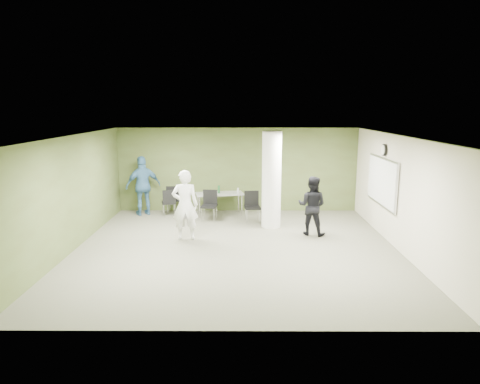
{
  "coord_description": "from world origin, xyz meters",
  "views": [
    {
      "loc": [
        0.15,
        -10.19,
        3.48
      ],
      "look_at": [
        0.09,
        1.0,
        1.24
      ],
      "focal_mm": 32.0,
      "sensor_mm": 36.0,
      "label": 1
    }
  ],
  "objects_px": {
    "chair_back_left": "(174,197)",
    "man_blue": "(143,186)",
    "woman_white": "(185,205)",
    "folding_table": "(220,195)",
    "man_black": "(312,206)"
  },
  "relations": [
    {
      "from": "man_black",
      "to": "man_blue",
      "type": "relative_size",
      "value": 0.84
    },
    {
      "from": "folding_table",
      "to": "man_blue",
      "type": "distance_m",
      "value": 2.5
    },
    {
      "from": "chair_back_left",
      "to": "woman_white",
      "type": "xyz_separation_m",
      "value": [
        0.75,
        -2.8,
        0.39
      ]
    },
    {
      "from": "folding_table",
      "to": "man_black",
      "type": "distance_m",
      "value": 3.43
    },
    {
      "from": "man_black",
      "to": "folding_table",
      "type": "bearing_deg",
      "value": -17.13
    },
    {
      "from": "woman_white",
      "to": "man_black",
      "type": "relative_size",
      "value": 1.15
    },
    {
      "from": "man_black",
      "to": "chair_back_left",
      "type": "bearing_deg",
      "value": -6.92
    },
    {
      "from": "man_black",
      "to": "woman_white",
      "type": "bearing_deg",
      "value": 30.19
    },
    {
      "from": "man_blue",
      "to": "chair_back_left",
      "type": "bearing_deg",
      "value": 161.22
    },
    {
      "from": "chair_back_left",
      "to": "woman_white",
      "type": "height_order",
      "value": "woman_white"
    },
    {
      "from": "folding_table",
      "to": "man_black",
      "type": "relative_size",
      "value": 1.0
    },
    {
      "from": "woman_white",
      "to": "man_blue",
      "type": "bearing_deg",
      "value": -61.8
    },
    {
      "from": "chair_back_left",
      "to": "man_black",
      "type": "relative_size",
      "value": 0.58
    },
    {
      "from": "chair_back_left",
      "to": "man_blue",
      "type": "bearing_deg",
      "value": 10.31
    },
    {
      "from": "folding_table",
      "to": "chair_back_left",
      "type": "xyz_separation_m",
      "value": [
        -1.52,
        0.16,
        -0.12
      ]
    }
  ]
}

